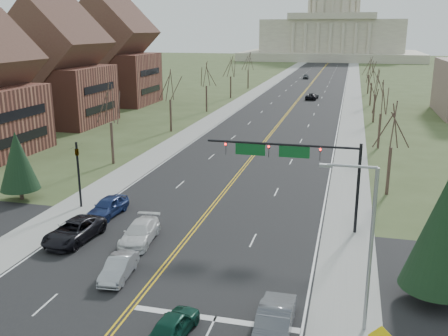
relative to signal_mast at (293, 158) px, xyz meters
The scene contains 35 objects.
ground 16.46m from the signal_mast, 118.88° to the right, with size 600.00×600.00×0.00m, color #3B4A25.
road 96.96m from the signal_mast, 94.41° to the left, with size 20.00×380.00×0.01m, color black.
cross_road 12.03m from the signal_mast, 134.80° to the right, with size 120.00×14.00×0.01m, color black.
sidewalk_left 98.61m from the signal_mast, 101.39° to the left, with size 4.00×380.00×0.03m, color gray.
sidewalk_right 96.78m from the signal_mast, 87.30° to the left, with size 4.00×380.00×0.03m, color gray.
center_line 96.96m from the signal_mast, 94.41° to the left, with size 0.42×380.00×0.01m, color gold.
edge_line_left 98.20m from the signal_mast, 100.13° to the left, with size 0.15×380.00×0.01m, color silver.
edge_line_right 96.70m from the signal_mast, 88.60° to the left, with size 0.15×380.00×0.01m, color silver.
stop_bar 15.79m from the signal_mast, 99.57° to the right, with size 9.50×0.50×0.01m, color silver.
capitol 236.68m from the signal_mast, 91.80° to the left, with size 90.00×60.00×50.00m.
signal_mast is the anchor object (origin of this frame).
signal_left 19.06m from the signal_mast, behind, with size 0.32×0.36×6.00m.
street_light 14.51m from the signal_mast, 68.59° to the right, with size 2.90×0.25×9.07m.
tree_r_0 13.26m from the signal_mast, 52.51° to the left, with size 3.74×3.74×8.50m.
tree_l_0 27.17m from the signal_mast, 147.71° to the left, with size 3.96×3.96×9.00m.
tree_r_1 31.56m from the signal_mast, 75.21° to the left, with size 3.74×3.74×8.50m.
tree_l_1 41.45m from the signal_mast, 123.63° to the left, with size 3.96×3.96×9.00m.
tree_r_2 51.15m from the signal_mast, 80.94° to the left, with size 3.74×3.74×8.50m.
tree_l_2 59.15m from the signal_mast, 112.83° to the left, with size 3.96×3.96×9.00m.
tree_r_3 70.96m from the signal_mast, 83.48° to the left, with size 3.74×3.74×8.50m.
tree_l_3 77.96m from the signal_mast, 107.12° to the left, with size 3.96×3.96×9.00m.
tree_r_4 90.86m from the signal_mast, 84.91° to the left, with size 3.74×3.74×8.50m.
tree_l_4 97.25m from the signal_mast, 103.65° to the left, with size 3.96×3.96×9.00m.
conifer_r 13.56m from the signal_mast, 44.83° to the right, with size 4.20×4.20×7.50m.
conifer_l 25.53m from the signal_mast, behind, with size 3.64×3.64×6.50m.
bldg_left_mid 56.81m from the signal_mast, 139.96° to the left, with size 15.10×14.28×20.75m.
bldg_left_far 75.76m from the signal_mast, 126.91° to the left, with size 17.10×14.28×23.25m.
car_nb_inner_lead 17.78m from the signal_mast, 103.94° to the right, with size 1.58×3.94×1.34m, color #0C3628.
car_nb_outer_lead 15.57m from the signal_mast, 86.21° to the right, with size 1.76×5.04×1.66m, color #4F5157.
car_sb_inner_lead 15.80m from the signal_mast, 130.46° to the right, with size 1.44×4.12×1.36m, color #96989D.
car_sb_outer_lead 17.73m from the signal_mast, 156.10° to the right, with size 2.62×5.68×1.58m, color black.
car_sb_inner_second 13.16m from the signal_mast, 151.09° to the right, with size 2.12×5.21×1.51m, color silver.
car_sb_outer_second 16.37m from the signal_mast, behind, with size 1.91×4.74×1.61m, color navy.
car_far_nb 77.34m from the signal_mast, 93.34° to the left, with size 2.38×5.16×1.43m, color black.
car_far_sb 125.81m from the signal_mast, 94.72° to the left, with size 1.73×4.31×1.47m, color #46494D.
Camera 1 is at (11.49, -24.49, 15.53)m, focal length 40.00 mm.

